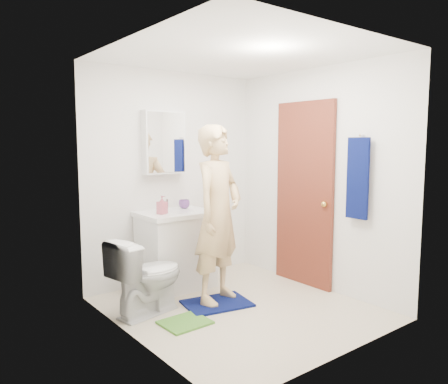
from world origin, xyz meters
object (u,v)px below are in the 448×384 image
(towel, at_px, (358,178))
(soap_dispenser, at_px, (162,205))
(man, at_px, (218,214))
(medicine_cabinet, at_px, (164,142))
(toilet, at_px, (148,275))
(toothbrush_cup, at_px, (184,204))
(vanity_cabinet, at_px, (176,252))

(towel, xyz_separation_m, soap_dispenser, (-1.38, 1.43, -0.30))
(man, bearing_deg, medicine_cabinet, 75.64)
(toilet, xyz_separation_m, man, (0.70, -0.17, 0.53))
(toothbrush_cup, bearing_deg, towel, -58.51)
(vanity_cabinet, bearing_deg, medicine_cabinet, 90.00)
(medicine_cabinet, relative_size, towel, 0.87)
(medicine_cabinet, bearing_deg, soap_dispenser, -125.02)
(soap_dispenser, bearing_deg, medicine_cabinet, 54.98)
(toothbrush_cup, xyz_separation_m, man, (-0.10, -0.77, -0.00))
(toilet, xyz_separation_m, toothbrush_cup, (0.80, 0.61, 0.53))
(towel, height_order, soap_dispenser, towel)
(medicine_cabinet, relative_size, man, 0.40)
(medicine_cabinet, relative_size, toilet, 0.96)
(toothbrush_cup, height_order, man, man)
(toothbrush_cup, bearing_deg, man, -97.49)
(medicine_cabinet, height_order, toothbrush_cup, medicine_cabinet)
(toilet, bearing_deg, soap_dispenser, -55.68)
(medicine_cabinet, bearing_deg, man, -83.96)
(vanity_cabinet, relative_size, medicine_cabinet, 1.14)
(toilet, distance_m, man, 0.90)
(vanity_cabinet, height_order, medicine_cabinet, medicine_cabinet)
(toilet, height_order, soap_dispenser, soap_dispenser)
(man, bearing_deg, towel, -57.94)
(towel, relative_size, man, 0.46)
(towel, bearing_deg, soap_dispenser, 134.06)
(soap_dispenser, bearing_deg, man, -63.66)
(medicine_cabinet, relative_size, toothbrush_cup, 5.56)
(medicine_cabinet, xyz_separation_m, soap_dispenser, (-0.20, -0.28, -0.65))
(towel, bearing_deg, medicine_cabinet, 124.61)
(medicine_cabinet, xyz_separation_m, man, (0.09, -0.87, -0.70))
(toilet, bearing_deg, towel, -130.98)
(soap_dispenser, relative_size, man, 0.11)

